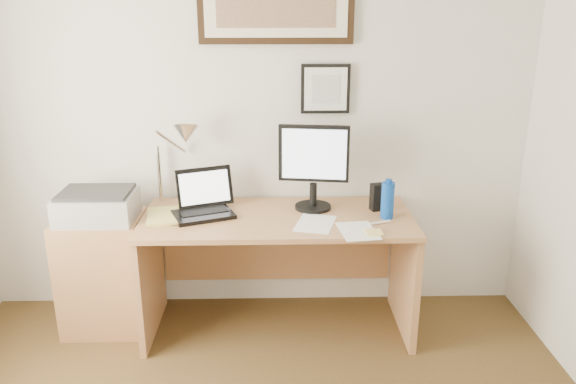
{
  "coord_description": "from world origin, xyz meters",
  "views": [
    {
      "loc": [
        0.14,
        -1.48,
        1.93
      ],
      "look_at": [
        0.21,
        1.43,
        0.97
      ],
      "focal_mm": 35.0,
      "sensor_mm": 36.0,
      "label": 1
    }
  ],
  "objects_px": {
    "printer": "(97,205)",
    "book": "(147,217)",
    "side_cabinet": "(105,273)",
    "lcd_monitor": "(314,163)",
    "water_bottle": "(388,200)",
    "desk": "(278,247)",
    "laptop": "(204,205)"
  },
  "relations": [
    {
      "from": "printer",
      "to": "book",
      "type": "bearing_deg",
      "value": -9.92
    },
    {
      "from": "side_cabinet",
      "to": "lcd_monitor",
      "type": "relative_size",
      "value": 1.4
    },
    {
      "from": "book",
      "to": "water_bottle",
      "type": "bearing_deg",
      "value": -0.57
    },
    {
      "from": "water_bottle",
      "to": "lcd_monitor",
      "type": "relative_size",
      "value": 0.42
    },
    {
      "from": "desk",
      "to": "laptop",
      "type": "xyz_separation_m",
      "value": [
        -0.44,
        -0.03,
        0.29
      ]
    },
    {
      "from": "desk",
      "to": "printer",
      "type": "height_order",
      "value": "printer"
    },
    {
      "from": "desk",
      "to": "lcd_monitor",
      "type": "height_order",
      "value": "lcd_monitor"
    },
    {
      "from": "lcd_monitor",
      "to": "printer",
      "type": "distance_m",
      "value": 1.3
    },
    {
      "from": "desk",
      "to": "laptop",
      "type": "bearing_deg",
      "value": -175.66
    },
    {
      "from": "side_cabinet",
      "to": "lcd_monitor",
      "type": "bearing_deg",
      "value": 3.15
    },
    {
      "from": "side_cabinet",
      "to": "desk",
      "type": "xyz_separation_m",
      "value": [
        1.07,
        0.04,
        0.15
      ]
    },
    {
      "from": "water_bottle",
      "to": "desk",
      "type": "relative_size",
      "value": 0.14
    },
    {
      "from": "book",
      "to": "desk",
      "type": "height_order",
      "value": "book"
    },
    {
      "from": "desk",
      "to": "laptop",
      "type": "distance_m",
      "value": 0.53
    },
    {
      "from": "book",
      "to": "printer",
      "type": "xyz_separation_m",
      "value": [
        -0.3,
        0.05,
        0.06
      ]
    },
    {
      "from": "water_bottle",
      "to": "lcd_monitor",
      "type": "distance_m",
      "value": 0.49
    },
    {
      "from": "side_cabinet",
      "to": "printer",
      "type": "distance_m",
      "value": 0.45
    },
    {
      "from": "desk",
      "to": "lcd_monitor",
      "type": "xyz_separation_m",
      "value": [
        0.22,
        0.04,
        0.53
      ]
    },
    {
      "from": "side_cabinet",
      "to": "water_bottle",
      "type": "relative_size",
      "value": 3.37
    },
    {
      "from": "desk",
      "to": "printer",
      "type": "distance_m",
      "value": 1.11
    },
    {
      "from": "laptop",
      "to": "lcd_monitor",
      "type": "height_order",
      "value": "lcd_monitor"
    },
    {
      "from": "water_bottle",
      "to": "printer",
      "type": "height_order",
      "value": "water_bottle"
    },
    {
      "from": "printer",
      "to": "side_cabinet",
      "type": "bearing_deg",
      "value": 108.12
    },
    {
      "from": "desk",
      "to": "water_bottle",
      "type": "bearing_deg",
      "value": -11.39
    },
    {
      "from": "book",
      "to": "lcd_monitor",
      "type": "bearing_deg",
      "value": 8.74
    },
    {
      "from": "water_bottle",
      "to": "lcd_monitor",
      "type": "height_order",
      "value": "lcd_monitor"
    },
    {
      "from": "desk",
      "to": "book",
      "type": "bearing_deg",
      "value": -171.42
    },
    {
      "from": "laptop",
      "to": "side_cabinet",
      "type": "bearing_deg",
      "value": -179.82
    },
    {
      "from": "water_bottle",
      "to": "lcd_monitor",
      "type": "xyz_separation_m",
      "value": [
        -0.42,
        0.16,
        0.18
      ]
    },
    {
      "from": "laptop",
      "to": "printer",
      "type": "xyz_separation_m",
      "value": [
        -0.62,
        -0.03,
        0.01
      ]
    },
    {
      "from": "water_bottle",
      "to": "desk",
      "type": "bearing_deg",
      "value": 168.61
    },
    {
      "from": "laptop",
      "to": "desk",
      "type": "bearing_deg",
      "value": 4.34
    }
  ]
}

